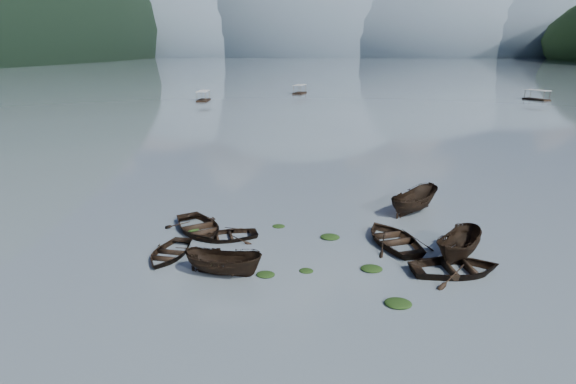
# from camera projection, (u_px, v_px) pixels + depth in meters

# --- Properties ---
(ground_plane) EXTENTS (2400.00, 2400.00, 0.00)m
(ground_plane) POSITION_uv_depth(u_px,v_px,m) (261.00, 316.00, 19.98)
(ground_plane) COLOR slate
(haze_mtn_a) EXTENTS (520.00, 520.00, 280.00)m
(haze_mtn_a) POSITION_uv_depth(u_px,v_px,m) (203.00, 56.00, 897.98)
(haze_mtn_a) COLOR #475666
(haze_mtn_a) RESTS_ON ground
(haze_mtn_b) EXTENTS (520.00, 520.00, 340.00)m
(haze_mtn_b) POSITION_uv_depth(u_px,v_px,m) (302.00, 56.00, 879.15)
(haze_mtn_b) COLOR #475666
(haze_mtn_b) RESTS_ON ground
(haze_mtn_c) EXTENTS (520.00, 520.00, 260.00)m
(haze_mtn_c) POSITION_uv_depth(u_px,v_px,m) (406.00, 56.00, 860.32)
(haze_mtn_c) COLOR #475666
(haze_mtn_c) RESTS_ON ground
(haze_mtn_d) EXTENTS (520.00, 520.00, 220.00)m
(haze_mtn_d) POSITION_uv_depth(u_px,v_px,m) (504.00, 56.00, 843.37)
(haze_mtn_d) COLOR #475666
(haze_mtn_d) RESTS_ON ground
(rowboat_0) EXTENTS (3.25, 4.26, 0.82)m
(rowboat_0) POSITION_uv_depth(u_px,v_px,m) (169.00, 256.00, 25.78)
(rowboat_0) COLOR black
(rowboat_0) RESTS_ON ground
(rowboat_2) EXTENTS (4.39, 2.11, 1.63)m
(rowboat_2) POSITION_uv_depth(u_px,v_px,m) (224.00, 274.00, 23.68)
(rowboat_2) COLOR black
(rowboat_2) RESTS_ON ground
(rowboat_3) EXTENTS (5.22, 6.01, 1.04)m
(rowboat_3) POSITION_uv_depth(u_px,v_px,m) (393.00, 243.00, 27.47)
(rowboat_3) COLOR black
(rowboat_3) RESTS_ON ground
(rowboat_4) EXTENTS (5.41, 4.31, 1.00)m
(rowboat_4) POSITION_uv_depth(u_px,v_px,m) (455.00, 273.00, 23.81)
(rowboat_4) COLOR black
(rowboat_4) RESTS_ON ground
(rowboat_5) EXTENTS (4.07, 4.90, 1.82)m
(rowboat_5) POSITION_uv_depth(u_px,v_px,m) (458.00, 258.00, 25.53)
(rowboat_5) COLOR black
(rowboat_5) RESTS_ON ground
(rowboat_6) EXTENTS (5.92, 6.25, 1.05)m
(rowboat_6) POSITION_uv_depth(u_px,v_px,m) (199.00, 232.00, 29.24)
(rowboat_6) COLOR black
(rowboat_6) RESTS_ON ground
(rowboat_7) EXTENTS (4.55, 3.92, 0.79)m
(rowboat_7) POSITION_uv_depth(u_px,v_px,m) (227.00, 238.00, 28.16)
(rowboat_7) COLOR black
(rowboat_7) RESTS_ON ground
(rowboat_8) EXTENTS (4.75, 5.00, 1.94)m
(rowboat_8) POSITION_uv_depth(u_px,v_px,m) (413.00, 212.00, 32.83)
(rowboat_8) COLOR black
(rowboat_8) RESTS_ON ground
(weed_clump_0) EXTENTS (1.18, 0.97, 0.26)m
(weed_clump_0) POSITION_uv_depth(u_px,v_px,m) (210.00, 267.00, 24.48)
(weed_clump_0) COLOR black
(weed_clump_0) RESTS_ON ground
(weed_clump_1) EXTENTS (0.99, 0.80, 0.22)m
(weed_clump_1) POSITION_uv_depth(u_px,v_px,m) (266.00, 275.00, 23.56)
(weed_clump_1) COLOR black
(weed_clump_1) RESTS_ON ground
(weed_clump_2) EXTENTS (1.18, 0.94, 0.26)m
(weed_clump_2) POSITION_uv_depth(u_px,v_px,m) (372.00, 270.00, 24.16)
(weed_clump_2) COLOR black
(weed_clump_2) RESTS_ON ground
(weed_clump_3) EXTENTS (0.77, 0.65, 0.17)m
(weed_clump_3) POSITION_uv_depth(u_px,v_px,m) (306.00, 271.00, 24.00)
(weed_clump_3) COLOR black
(weed_clump_3) RESTS_ON ground
(weed_clump_4) EXTENTS (1.29, 1.02, 0.27)m
(weed_clump_4) POSITION_uv_depth(u_px,v_px,m) (398.00, 305.00, 20.85)
(weed_clump_4) COLOR black
(weed_clump_4) RESTS_ON ground
(weed_clump_5) EXTENTS (1.12, 0.90, 0.24)m
(weed_clump_5) POSITION_uv_depth(u_px,v_px,m) (191.00, 230.00, 29.53)
(weed_clump_5) COLOR black
(weed_clump_5) RESTS_ON ground
(weed_clump_6) EXTENTS (0.85, 0.71, 0.18)m
(weed_clump_6) POSITION_uv_depth(u_px,v_px,m) (279.00, 227.00, 30.05)
(weed_clump_6) COLOR black
(weed_clump_6) RESTS_ON ground
(weed_clump_7) EXTENTS (1.23, 0.98, 0.27)m
(weed_clump_7) POSITION_uv_depth(u_px,v_px,m) (330.00, 238.00, 28.23)
(weed_clump_7) COLOR black
(weed_clump_7) RESTS_ON ground
(pontoon_left) EXTENTS (2.90, 5.93, 2.20)m
(pontoon_left) POSITION_uv_depth(u_px,v_px,m) (204.00, 101.00, 103.44)
(pontoon_left) COLOR black
(pontoon_left) RESTS_ON ground
(pontoon_centre) EXTENTS (3.61, 6.25, 2.25)m
(pontoon_centre) POSITION_uv_depth(u_px,v_px,m) (300.00, 94.00, 120.53)
(pontoon_centre) COLOR black
(pontoon_centre) RESTS_ON ground
(pontoon_right) EXTENTS (4.97, 6.23, 2.22)m
(pontoon_right) POSITION_uv_depth(u_px,v_px,m) (536.00, 100.00, 105.45)
(pontoon_right) COLOR black
(pontoon_right) RESTS_ON ground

